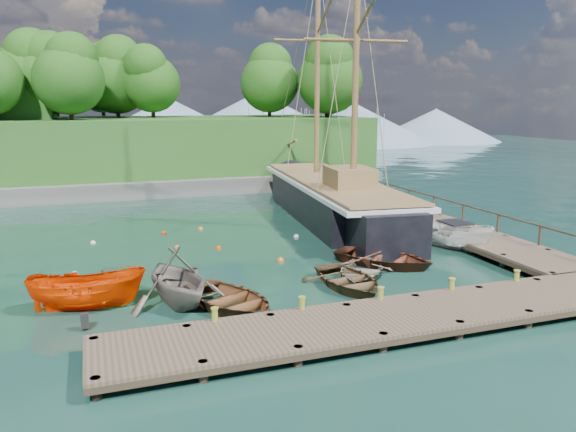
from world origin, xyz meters
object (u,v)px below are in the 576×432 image
object	(u,v)px
rowboat_2	(348,287)
motorboat_orange	(88,309)
rowboat_4	(383,265)
schooner	(333,202)
rowboat_1	(179,304)
cabin_boat_white	(454,249)
rowboat_3	(361,277)
rowboat_0	(231,309)

from	to	relation	value
rowboat_2	motorboat_orange	bearing A→B (deg)	171.07
rowboat_4	motorboat_orange	xyz separation A→B (m)	(-13.01, -1.31, 0.00)
schooner	rowboat_1	bearing A→B (deg)	-127.60
rowboat_4	motorboat_orange	distance (m)	13.07
rowboat_2	cabin_boat_white	bearing A→B (deg)	21.80
rowboat_2	rowboat_3	xyz separation A→B (m)	(1.08, 1.02, 0.00)
cabin_boat_white	schooner	distance (m)	9.62
rowboat_2	rowboat_3	bearing A→B (deg)	39.84
rowboat_2	schooner	xyz separation A→B (m)	(5.00, 12.80, 1.09)
rowboat_3	schooner	bearing A→B (deg)	106.66
cabin_boat_white	schooner	xyz separation A→B (m)	(-2.77, 9.15, 1.09)
rowboat_2	schooner	distance (m)	13.79
schooner	cabin_boat_white	bearing A→B (deg)	-66.87
motorboat_orange	schooner	world-z (taller)	schooner
rowboat_3	rowboat_1	bearing A→B (deg)	-140.99
rowboat_2	rowboat_4	bearing A→B (deg)	34.86
rowboat_1	rowboat_3	size ratio (longest dim) A/B	1.12
rowboat_0	rowboat_3	distance (m)	6.45
rowboat_4	schooner	world-z (taller)	schooner
motorboat_orange	cabin_boat_white	bearing A→B (deg)	-70.86
rowboat_4	schooner	size ratio (longest dim) A/B	0.17
rowboat_2	cabin_boat_white	distance (m)	8.59
rowboat_2	rowboat_4	distance (m)	3.71
motorboat_orange	rowboat_2	bearing A→B (deg)	-84.92
schooner	rowboat_3	bearing A→B (deg)	-102.12
rowboat_0	rowboat_4	size ratio (longest dim) A/B	0.98
motorboat_orange	schooner	distance (m)	19.20
rowboat_0	cabin_boat_white	bearing A→B (deg)	-3.47
rowboat_1	motorboat_orange	world-z (taller)	rowboat_1
cabin_boat_white	rowboat_0	bearing A→B (deg)	176.26
rowboat_0	rowboat_3	world-z (taller)	rowboat_0
rowboat_2	schooner	size ratio (longest dim) A/B	0.16
rowboat_2	rowboat_0	bearing A→B (deg)	-175.39
rowboat_1	rowboat_4	size ratio (longest dim) A/B	0.94
rowboat_3	cabin_boat_white	size ratio (longest dim) A/B	0.90
rowboat_3	motorboat_orange	distance (m)	11.17
rowboat_3	schooner	size ratio (longest dim) A/B	0.14
cabin_boat_white	rowboat_1	bearing A→B (deg)	169.83
rowboat_0	schooner	size ratio (longest dim) A/B	0.17
rowboat_4	schooner	distance (m)	10.76
schooner	rowboat_0	bearing A→B (deg)	-120.58
rowboat_1	cabin_boat_white	bearing A→B (deg)	-0.00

